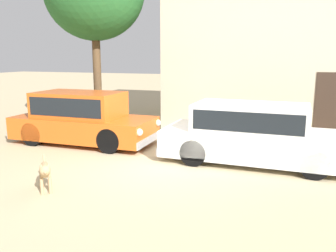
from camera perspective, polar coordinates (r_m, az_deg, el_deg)
ground_plane at (r=8.52m, az=-1.13°, el=-6.15°), size 80.00×80.00×0.00m
parked_sedan_nearest at (r=10.67m, az=-13.86°, el=1.46°), size 4.32×1.78×1.52m
parked_sedan_second at (r=8.71m, az=13.77°, el=-0.97°), size 4.60×1.85×1.44m
stray_dog_spotted at (r=7.08m, az=-19.45°, el=-6.91°), size 0.75×0.87×0.67m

